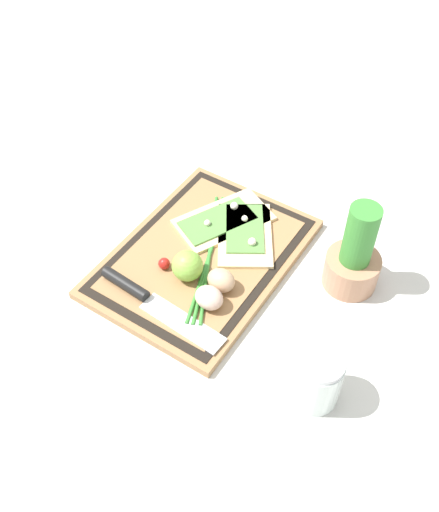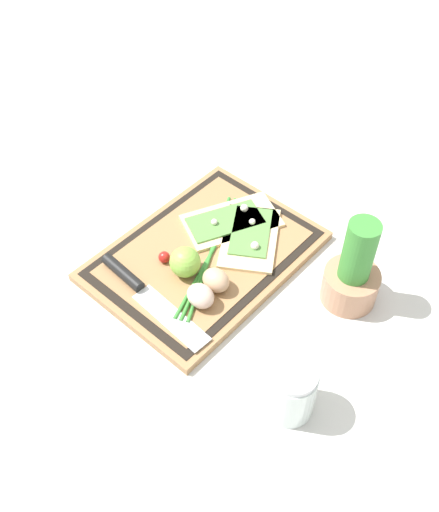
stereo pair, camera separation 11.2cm
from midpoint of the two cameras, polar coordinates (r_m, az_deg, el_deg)
name	(u,v)px [view 2 (the right image)]	position (r m, az deg, el deg)	size (l,w,h in m)	color
ground_plane	(205,259)	(1.16, 1.34, -0.41)	(6.00, 6.00, 0.00)	silver
cutting_board	(205,255)	(1.16, 1.35, -0.10)	(0.42, 0.31, 0.02)	#997047
pizza_slice_near	(230,221)	(1.20, 3.70, 3.23)	(0.21, 0.18, 0.02)	beige
pizza_slice_far	(250,236)	(1.17, 5.67, 1.72)	(0.20, 0.18, 0.02)	beige
knife	(136,285)	(1.09, -5.03, -2.96)	(0.05, 0.27, 0.02)	silver
egg_brown	(216,280)	(1.08, 2.62, -2.49)	(0.04, 0.05, 0.04)	tan
egg_pink	(201,296)	(1.05, 1.22, -4.01)	(0.04, 0.05, 0.04)	beige
lime	(185,262)	(1.09, -0.38, -0.75)	(0.06, 0.06, 0.06)	#7FB742
cherry_tomato_red	(164,257)	(1.12, -2.47, -0.27)	(0.02, 0.02, 0.02)	red
scallion_bunch	(211,254)	(1.14, 1.97, 0.02)	(0.31, 0.16, 0.01)	#388433
herb_pot	(353,274)	(1.09, 15.48, -1.86)	(0.10, 0.10, 0.19)	#AD7A5B
sauce_jar	(291,392)	(0.96, 10.22, -12.88)	(0.08, 0.08, 0.11)	silver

